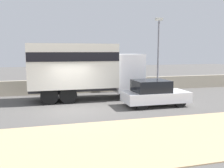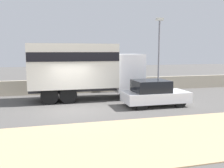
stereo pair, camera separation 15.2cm
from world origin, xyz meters
name	(u,v)px [view 2 (the right image)]	position (x,y,z in m)	size (l,w,h in m)	color
ground_plane	(75,110)	(0.00, 0.00, 0.00)	(80.00, 80.00, 0.00)	#514F4C
dirt_shoulder_foreground	(92,143)	(0.00, -5.15, 0.02)	(60.00, 4.95, 0.04)	tan
stone_wall_backdrop	(67,86)	(0.00, 5.62, 0.54)	(60.00, 0.35, 1.08)	#A39984
street_lamp	(159,49)	(7.17, 4.74, 3.41)	(0.56, 0.28, 5.76)	slate
box_truck	(83,67)	(0.88, 2.83, 2.16)	(7.42, 2.61, 3.66)	silver
car_hatchback	(154,93)	(4.59, -0.16, 0.76)	(3.80, 1.83, 1.54)	silver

